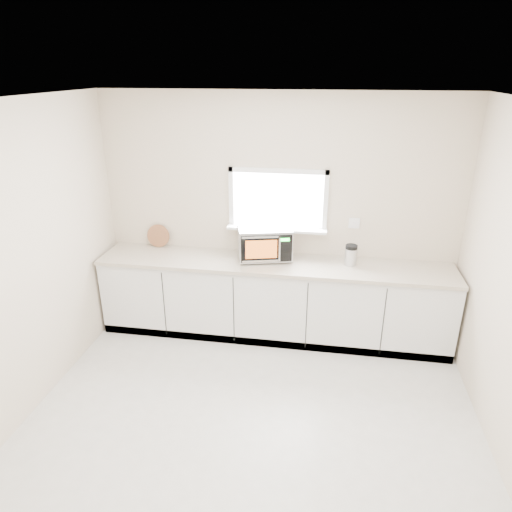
# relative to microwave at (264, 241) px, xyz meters

# --- Properties ---
(ground) EXTENTS (4.00, 4.00, 0.00)m
(ground) POSITION_rel_microwave_xyz_m (0.12, -1.81, -1.11)
(ground) COLOR beige
(ground) RESTS_ON ground
(back_wall) EXTENTS (4.00, 0.17, 2.70)m
(back_wall) POSITION_rel_microwave_xyz_m (0.12, 0.19, 0.25)
(back_wall) COLOR beige
(back_wall) RESTS_ON ground
(cabinets) EXTENTS (3.92, 0.60, 0.88)m
(cabinets) POSITION_rel_microwave_xyz_m (0.12, -0.11, -0.67)
(cabinets) COLOR silver
(cabinets) RESTS_ON ground
(countertop) EXTENTS (3.92, 0.64, 0.04)m
(countertop) POSITION_rel_microwave_xyz_m (0.12, -0.12, -0.21)
(countertop) COLOR beige
(countertop) RESTS_ON cabinets
(microwave) EXTENTS (0.67, 0.58, 0.37)m
(microwave) POSITION_rel_microwave_xyz_m (0.00, 0.00, 0.00)
(microwave) COLOR black
(microwave) RESTS_ON countertop
(knife_block) EXTENTS (0.15, 0.25, 0.33)m
(knife_block) POSITION_rel_microwave_xyz_m (-0.11, -0.12, -0.05)
(knife_block) COLOR #4F371C
(knife_block) RESTS_ON countertop
(cutting_board) EXTENTS (0.27, 0.06, 0.27)m
(cutting_board) POSITION_rel_microwave_xyz_m (-1.30, 0.13, -0.06)
(cutting_board) COLOR #99693B
(cutting_board) RESTS_ON countertop
(coffee_grinder) EXTENTS (0.17, 0.17, 0.23)m
(coffee_grinder) POSITION_rel_microwave_xyz_m (0.95, -0.05, -0.08)
(coffee_grinder) COLOR #B7BABF
(coffee_grinder) RESTS_ON countertop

